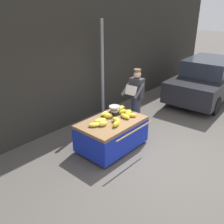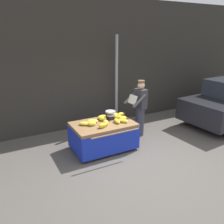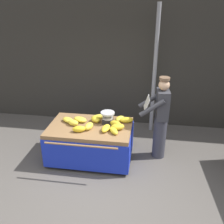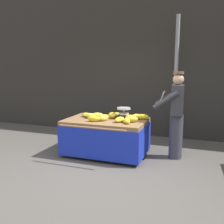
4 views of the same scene
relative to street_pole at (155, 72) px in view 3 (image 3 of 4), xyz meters
The scene contains 19 objects.
ground_plane 3.03m from the street_pole, 108.18° to the right, with size 60.00×60.00×0.00m, color #514C47.
back_wall 1.10m from the street_pole, 150.68° to the left, with size 16.00×0.24×4.09m, color #2D2B26.
street_pole is the anchor object (origin of this frame).
banana_cart 2.11m from the street_pole, 129.87° to the right, with size 1.65×1.26×0.74m.
weighing_scale 1.65m from the street_pole, 125.26° to the right, with size 0.28×0.28×0.23m.
banana_bunch_0 1.93m from the street_pole, 118.66° to the right, with size 0.14×0.29×0.10m, color yellow.
banana_bunch_1 1.68m from the street_pole, 134.72° to the right, with size 0.12×0.28×0.09m, color yellow.
banana_bunch_2 2.06m from the street_pole, 138.29° to the right, with size 0.17×0.30×0.10m, color yellow.
banana_bunch_3 1.69m from the street_pole, 117.26° to the right, with size 0.11×0.23×0.12m, color gold.
banana_bunch_4 2.28m from the street_pole, 128.35° to the right, with size 0.12×0.25×0.12m, color gold.
banana_bunch_5 2.08m from the street_pole, 127.29° to the right, with size 0.13×0.24×0.12m, color yellow.
banana_bunch_6 1.78m from the street_pole, 113.21° to the right, with size 0.16×0.26×0.12m, color gold.
banana_bunch_7 2.26m from the street_pole, 141.47° to the right, with size 0.15×0.29×0.09m, color yellow.
banana_bunch_8 1.82m from the street_pole, 132.31° to the right, with size 0.16×0.23×0.12m, color yellow.
banana_bunch_9 1.46m from the street_pole, 113.68° to the right, with size 0.16×0.27×0.11m, color gold.
banana_bunch_10 1.92m from the street_pole, 113.04° to the right, with size 0.12×0.26×0.09m, color yellow.
banana_bunch_11 1.47m from the street_pole, 120.51° to the right, with size 0.14×0.24×0.09m, color yellow.
banana_bunch_12 2.23m from the street_pole, 136.48° to the right, with size 0.14×0.22×0.11m, color yellow.
vendor_person 1.32m from the street_pole, 82.37° to the right, with size 0.60×0.55×1.71m.
Camera 3 is at (0.72, -3.23, 3.04)m, focal length 40.54 mm.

